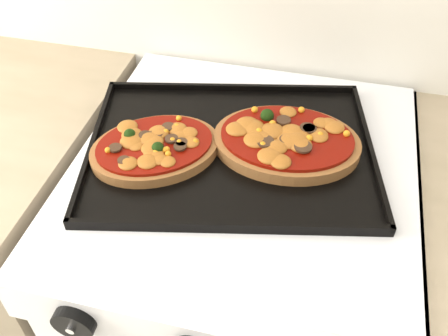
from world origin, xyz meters
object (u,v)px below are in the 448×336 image
(stove, at_px, (240,299))
(pizza_right, at_px, (287,140))
(pizza_left, at_px, (155,147))
(baking_tray, at_px, (231,148))

(stove, distance_m, pizza_right, 0.49)
(pizza_left, bearing_deg, stove, 11.47)
(pizza_left, height_order, pizza_right, pizza_right)
(baking_tray, height_order, pizza_right, pizza_right)
(baking_tray, relative_size, pizza_left, 2.22)
(pizza_right, bearing_deg, stove, -149.36)
(stove, relative_size, baking_tray, 1.84)
(baking_tray, bearing_deg, pizza_right, 2.89)
(baking_tray, xyz_separation_m, pizza_right, (0.09, 0.03, 0.02))
(stove, relative_size, pizza_left, 4.07)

